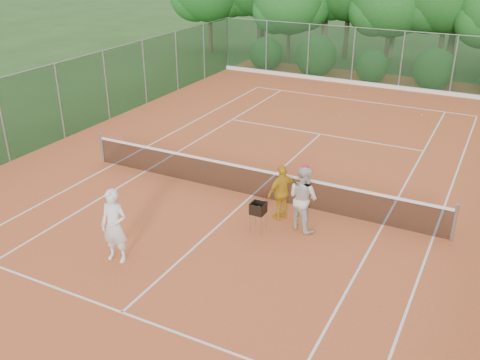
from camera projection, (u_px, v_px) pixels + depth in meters
name	position (u px, v px, depth m)	size (l,w,h in m)	color
ground	(252.00, 196.00, 16.76)	(120.00, 120.00, 0.00)	#244719
clay_court	(252.00, 196.00, 16.76)	(18.00, 36.00, 0.02)	#C05A2C
tennis_net	(252.00, 181.00, 16.54)	(11.97, 0.10, 1.10)	gray
player_white	(114.00, 226.00, 13.08)	(0.70, 0.46, 1.92)	white
player_center_grp	(303.00, 198.00, 14.53)	(1.12, 1.02, 1.91)	beige
player_yellow	(282.00, 192.00, 15.10)	(0.97, 0.40, 1.66)	gold
ball_hopper	(258.00, 209.00, 14.51)	(0.37, 0.37, 0.85)	gray
stray_ball_a	(340.00, 116.00, 23.99)	(0.07, 0.07, 0.07)	#B5C52D
stray_ball_b	(349.00, 90.00, 28.00)	(0.07, 0.07, 0.07)	#CAE034
stray_ball_c	(422.00, 115.00, 24.12)	(0.07, 0.07, 0.07)	yellow
court_markings	(252.00, 196.00, 16.75)	(11.03, 23.83, 0.01)	white
fence_back	(377.00, 58.00, 28.23)	(18.07, 0.07, 3.00)	#19381E
fence_left	(2.00, 122.00, 18.66)	(0.07, 33.07, 3.00)	#19381E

